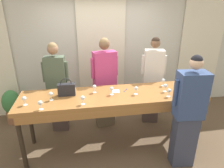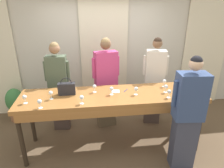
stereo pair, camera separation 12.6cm
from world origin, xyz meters
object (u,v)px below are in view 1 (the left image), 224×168
(guest_pink_top, at_px, (105,83))
(wine_glass_center_right, at_px, (112,89))
(wine_glass_center_mid, at_px, (163,81))
(wine_glass_back_mid, at_px, (40,103))
(potted_plant, at_px, (12,105))
(guest_cream_sweater, at_px, (152,81))
(wine_glass_center_left, at_px, (94,87))
(wine_glass_near_host, at_px, (83,98))
(tasting_bar, at_px, (113,100))
(guest_olive_jacket, at_px, (57,87))
(wine_glass_front_right, at_px, (136,89))
(wine_bottle, at_px, (186,85))
(handbag, at_px, (67,89))
(wine_glass_front_mid, at_px, (24,99))
(wine_glass_front_left, at_px, (169,91))
(wine_glass_back_right, at_px, (51,94))
(wine_glass_back_left, at_px, (165,86))
(host_pouring, at_px, (188,114))

(guest_pink_top, bearing_deg, wine_glass_center_right, -88.25)
(wine_glass_center_mid, distance_m, wine_glass_back_mid, 2.10)
(wine_glass_center_right, height_order, potted_plant, wine_glass_center_right)
(guest_cream_sweater, bearing_deg, wine_glass_center_left, -155.31)
(wine_glass_near_host, relative_size, guest_cream_sweater, 0.08)
(tasting_bar, distance_m, guest_olive_jacket, 1.19)
(wine_glass_front_right, height_order, guest_pink_top, guest_pink_top)
(tasting_bar, height_order, wine_glass_near_host, wine_glass_near_host)
(wine_bottle, height_order, wine_glass_center_left, wine_bottle)
(handbag, bearing_deg, wine_glass_center_left, 3.62)
(tasting_bar, height_order, wine_bottle, wine_bottle)
(handbag, distance_m, guest_olive_jacket, 0.67)
(wine_glass_front_mid, relative_size, wine_glass_center_mid, 1.00)
(wine_glass_near_host, bearing_deg, tasting_bar, 26.66)
(wine_glass_front_left, bearing_deg, wine_glass_center_left, 162.93)
(wine_glass_front_mid, distance_m, wine_glass_back_right, 0.38)
(wine_glass_back_left, height_order, wine_glass_back_right, same)
(handbag, xyz_separation_m, wine_glass_back_mid, (-0.34, -0.42, -0.01))
(wine_glass_center_mid, bearing_deg, tasting_bar, -167.02)
(wine_glass_back_mid, bearing_deg, guest_olive_jacket, 83.03)
(wine_glass_back_right, distance_m, wine_glass_near_host, 0.52)
(wine_glass_center_right, xyz_separation_m, guest_olive_jacket, (-0.94, 0.70, -0.19))
(wine_glass_front_right, bearing_deg, guest_cream_sweater, 52.78)
(wine_glass_back_left, height_order, guest_cream_sweater, guest_cream_sweater)
(wine_glass_back_right, relative_size, potted_plant, 0.18)
(potted_plant, bearing_deg, wine_glass_back_left, -22.25)
(wine_glass_back_left, height_order, potted_plant, wine_glass_back_left)
(wine_glass_center_right, distance_m, host_pouring, 1.22)
(wine_bottle, bearing_deg, guest_cream_sweater, 109.43)
(tasting_bar, bearing_deg, wine_glass_center_mid, 12.98)
(tasting_bar, distance_m, handbag, 0.77)
(guest_olive_jacket, bearing_deg, wine_glass_front_right, -29.31)
(wine_glass_front_mid, xyz_separation_m, guest_pink_top, (1.29, 0.84, -0.18))
(wine_glass_back_right, bearing_deg, wine_glass_back_mid, -112.17)
(wine_glass_center_mid, distance_m, guest_cream_sweater, 0.52)
(potted_plant, bearing_deg, wine_glass_center_right, -30.25)
(tasting_bar, height_order, wine_glass_center_right, wine_glass_center_right)
(wine_glass_center_left, bearing_deg, wine_glass_back_left, -7.69)
(wine_glass_center_mid, relative_size, wine_glass_back_mid, 1.00)
(wine_glass_front_mid, distance_m, wine_glass_front_right, 1.71)
(wine_bottle, bearing_deg, wine_glass_front_left, -158.73)
(wine_glass_front_right, bearing_deg, wine_glass_center_mid, 24.40)
(wine_glass_back_left, distance_m, guest_olive_jacket, 1.99)
(wine_glass_back_mid, bearing_deg, potted_plant, 121.64)
(wine_glass_near_host, bearing_deg, wine_glass_back_right, 155.40)
(wine_glass_center_left, distance_m, wine_glass_center_right, 0.30)
(wine_glass_center_right, xyz_separation_m, wine_glass_near_host, (-0.48, -0.26, 0.00))
(wine_bottle, height_order, wine_glass_front_right, wine_bottle)
(wine_glass_back_right, xyz_separation_m, guest_cream_sweater, (1.92, 0.74, -0.19))
(wine_glass_back_mid, bearing_deg, wine_glass_center_right, 16.55)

